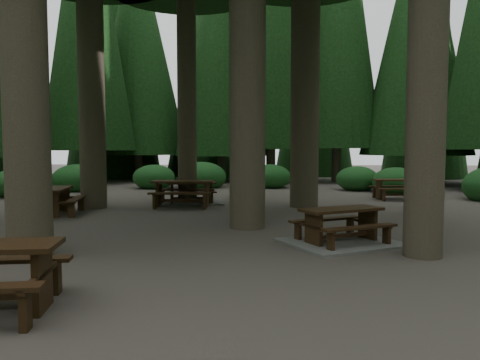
# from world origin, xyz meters

# --- Properties ---
(ground) EXTENTS (80.00, 80.00, 0.00)m
(ground) POSITION_xyz_m (0.00, 0.00, 0.00)
(ground) COLOR #4A423C
(ground) RESTS_ON ground
(picnic_table_a) EXTENTS (2.67, 2.53, 0.71)m
(picnic_table_a) POSITION_xyz_m (2.74, -1.55, 0.23)
(picnic_table_a) COLOR gray
(picnic_table_a) RESTS_ON ground
(picnic_table_b) EXTENTS (1.74, 2.00, 0.75)m
(picnic_table_b) POSITION_xyz_m (-4.75, 2.00, 0.50)
(picnic_table_b) COLOR black
(picnic_table_b) RESTS_ON ground
(picnic_table_c) EXTENTS (2.39, 2.10, 0.71)m
(picnic_table_c) POSITION_xyz_m (-1.35, 4.97, 0.23)
(picnic_table_c) COLOR gray
(picnic_table_c) RESTS_ON ground
(picnic_table_d) EXTENTS (1.82, 1.52, 0.74)m
(picnic_table_d) POSITION_xyz_m (5.95, 6.55, 0.49)
(picnic_table_d) COLOR black
(picnic_table_d) RESTS_ON ground
(picnic_table_f) EXTENTS (1.98, 1.62, 0.83)m
(picnic_table_f) POSITION_xyz_m (-1.47, 3.97, 0.55)
(picnic_table_f) COLOR black
(picnic_table_f) RESTS_ON ground
(shrub_ring) EXTENTS (23.86, 24.64, 1.49)m
(shrub_ring) POSITION_xyz_m (0.70, 0.75, 0.40)
(shrub_ring) COLOR #1F5C20
(shrub_ring) RESTS_ON ground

